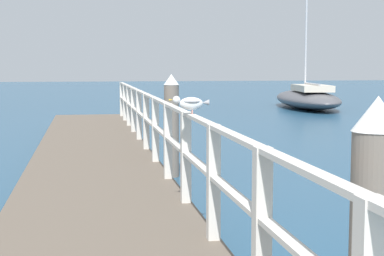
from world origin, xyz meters
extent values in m
cube|color=brown|center=(0.00, 10.73, 0.20)|extent=(2.31, 21.46, 0.40)
cube|color=beige|center=(1.08, 4.11, 0.97)|extent=(0.12, 0.12, 1.15)
cube|color=beige|center=(1.08, 5.76, 0.97)|extent=(0.12, 0.12, 1.15)
cube|color=beige|center=(1.08, 7.42, 0.97)|extent=(0.12, 0.12, 1.15)
cube|color=beige|center=(1.08, 9.07, 0.97)|extent=(0.12, 0.12, 1.15)
cube|color=beige|center=(1.08, 10.73, 0.97)|extent=(0.12, 0.12, 1.15)
cube|color=beige|center=(1.08, 12.38, 0.97)|extent=(0.12, 0.12, 1.15)
cube|color=beige|center=(1.08, 14.04, 0.97)|extent=(0.12, 0.12, 1.15)
cube|color=beige|center=(1.08, 15.69, 0.97)|extent=(0.12, 0.12, 1.15)
cube|color=beige|center=(1.08, 17.35, 0.97)|extent=(0.12, 0.12, 1.15)
cube|color=beige|center=(1.08, 19.00, 0.97)|extent=(0.12, 0.12, 1.15)
cube|color=beige|center=(1.08, 20.66, 0.97)|extent=(0.12, 0.12, 1.15)
cube|color=beige|center=(1.08, 10.73, 1.53)|extent=(0.10, 19.86, 0.04)
cube|color=beige|center=(1.08, 10.73, 1.03)|extent=(0.10, 19.86, 0.04)
cone|color=white|center=(1.46, 3.16, 1.85)|extent=(0.29, 0.29, 0.20)
cylinder|color=#6B6056|center=(1.46, 11.35, 0.88)|extent=(0.28, 0.28, 1.75)
cone|color=white|center=(1.46, 11.35, 1.85)|extent=(0.29, 0.29, 0.20)
ellipsoid|color=white|center=(1.08, 7.03, 1.67)|extent=(0.28, 0.14, 0.15)
sphere|color=white|center=(0.90, 7.03, 1.72)|extent=(0.09, 0.09, 0.09)
cone|color=gold|center=(0.84, 7.03, 1.72)|extent=(0.05, 0.03, 0.02)
cone|color=#939399|center=(1.25, 7.02, 1.68)|extent=(0.08, 0.07, 0.07)
ellipsoid|color=#939399|center=(1.08, 7.03, 1.70)|extent=(0.23, 0.18, 0.04)
cylinder|color=tan|center=(1.09, 7.00, 1.57)|extent=(0.01, 0.01, 0.05)
cylinder|color=tan|center=(1.09, 7.05, 1.57)|extent=(0.01, 0.01, 0.05)
ellipsoid|color=#4C4C51|center=(10.67, 28.55, 0.44)|extent=(3.52, 8.28, 0.88)
cylinder|color=#B2B2B7|center=(10.55, 27.55, 1.23)|extent=(0.42, 2.80, 0.08)
cube|color=beige|center=(10.56, 27.59, 1.03)|extent=(1.78, 3.04, 0.30)
camera|label=1|loc=(-0.15, 0.02, 2.12)|focal=56.76mm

